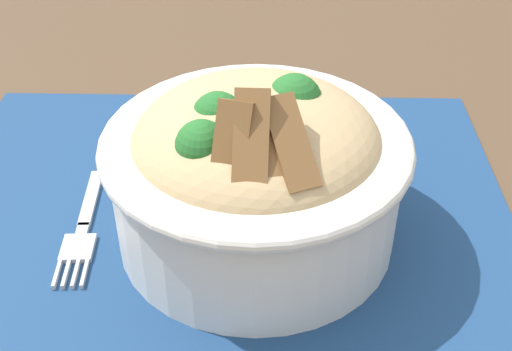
# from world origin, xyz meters

# --- Properties ---
(table) EXTENTS (1.02, 0.92, 0.73)m
(table) POSITION_xyz_m (0.00, 0.00, 0.66)
(table) COLOR #4C3826
(table) RESTS_ON ground_plane
(placemat) EXTENTS (0.43, 0.35, 0.00)m
(placemat) POSITION_xyz_m (-0.03, 0.02, 0.73)
(placemat) COLOR navy
(placemat) RESTS_ON table
(bowl) EXTENTS (0.20, 0.20, 0.14)m
(bowl) POSITION_xyz_m (-0.06, 0.04, 0.79)
(bowl) COLOR silver
(bowl) RESTS_ON placemat
(fork) EXTENTS (0.02, 0.13, 0.00)m
(fork) POSITION_xyz_m (0.06, 0.03, 0.74)
(fork) COLOR #B5B5B5
(fork) RESTS_ON placemat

